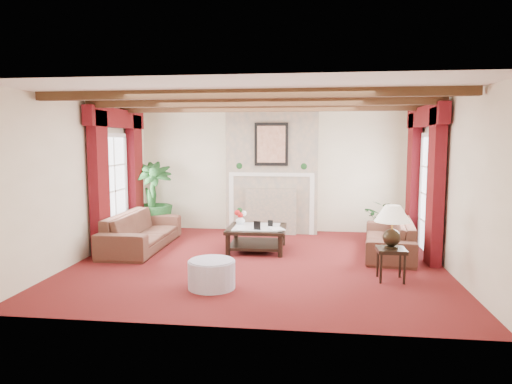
# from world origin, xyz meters

# --- Properties ---
(floor) EXTENTS (6.00, 6.00, 0.00)m
(floor) POSITION_xyz_m (0.00, 0.00, 0.00)
(floor) COLOR #4C100D
(floor) RESTS_ON ground
(ceiling) EXTENTS (6.00, 6.00, 0.00)m
(ceiling) POSITION_xyz_m (0.00, 0.00, 2.70)
(ceiling) COLOR white
(ceiling) RESTS_ON floor
(back_wall) EXTENTS (6.00, 0.02, 2.70)m
(back_wall) POSITION_xyz_m (0.00, 2.75, 1.35)
(back_wall) COLOR beige
(back_wall) RESTS_ON ground
(left_wall) EXTENTS (0.02, 5.50, 2.70)m
(left_wall) POSITION_xyz_m (-3.00, 0.00, 1.35)
(left_wall) COLOR beige
(left_wall) RESTS_ON ground
(right_wall) EXTENTS (0.02, 5.50, 2.70)m
(right_wall) POSITION_xyz_m (3.00, 0.00, 1.35)
(right_wall) COLOR beige
(right_wall) RESTS_ON ground
(ceiling_beams) EXTENTS (6.00, 3.00, 0.12)m
(ceiling_beams) POSITION_xyz_m (0.00, 0.00, 2.64)
(ceiling_beams) COLOR #331D10
(ceiling_beams) RESTS_ON ceiling
(fireplace) EXTENTS (2.00, 0.52, 2.70)m
(fireplace) POSITION_xyz_m (0.00, 2.55, 2.70)
(fireplace) COLOR #9F8367
(fireplace) RESTS_ON ground
(french_door_left) EXTENTS (0.10, 1.10, 2.16)m
(french_door_left) POSITION_xyz_m (-2.97, 1.00, 2.13)
(french_door_left) COLOR white
(french_door_left) RESTS_ON ground
(french_door_right) EXTENTS (0.10, 1.10, 2.16)m
(french_door_right) POSITION_xyz_m (2.97, 1.00, 2.13)
(french_door_right) COLOR white
(french_door_right) RESTS_ON ground
(curtains_left) EXTENTS (0.20, 2.40, 2.55)m
(curtains_left) POSITION_xyz_m (-2.86, 1.00, 2.55)
(curtains_left) COLOR #4D0C0A
(curtains_left) RESTS_ON ground
(curtains_right) EXTENTS (0.20, 2.40, 2.55)m
(curtains_right) POSITION_xyz_m (2.86, 1.00, 2.55)
(curtains_right) COLOR #4D0C0A
(curtains_right) RESTS_ON ground
(sofa_left) EXTENTS (2.30, 0.72, 0.89)m
(sofa_left) POSITION_xyz_m (-2.31, 0.72, 0.45)
(sofa_left) COLOR black
(sofa_left) RESTS_ON ground
(sofa_right) EXTENTS (2.21, 1.10, 0.80)m
(sofa_right) POSITION_xyz_m (2.26, 0.82, 0.40)
(sofa_right) COLOR black
(sofa_right) RESTS_ON ground
(potted_palm) EXTENTS (2.01, 2.21, 0.88)m
(potted_palm) POSITION_xyz_m (-2.56, 2.00, 0.44)
(potted_palm) COLOR black
(potted_palm) RESTS_ON ground
(small_plant) EXTENTS (1.54, 1.54, 0.64)m
(small_plant) POSITION_xyz_m (2.34, 1.99, 0.32)
(small_plant) COLOR black
(small_plant) RESTS_ON ground
(coffee_table) EXTENTS (1.08, 1.08, 0.44)m
(coffee_table) POSITION_xyz_m (-0.13, 0.80, 0.22)
(coffee_table) COLOR black
(coffee_table) RESTS_ON ground
(side_table) EXTENTS (0.45, 0.45, 0.48)m
(side_table) POSITION_xyz_m (2.03, -0.80, 0.24)
(side_table) COLOR black
(side_table) RESTS_ON ground
(ottoman) EXTENTS (0.65, 0.65, 0.38)m
(ottoman) POSITION_xyz_m (-0.48, -1.45, 0.19)
(ottoman) COLOR #9B99AE
(ottoman) RESTS_ON ground
(table_lamp) EXTENTS (0.51, 0.51, 0.65)m
(table_lamp) POSITION_xyz_m (2.03, -0.80, 0.80)
(table_lamp) COLOR black
(table_lamp) RESTS_ON side_table
(flower_vase) EXTENTS (0.27, 0.27, 0.18)m
(flower_vase) POSITION_xyz_m (-0.47, 1.03, 0.53)
(flower_vase) COLOR silver
(flower_vase) RESTS_ON coffee_table
(book) EXTENTS (0.25, 0.19, 0.32)m
(book) POSITION_xyz_m (0.16, 0.53, 0.59)
(book) COLOR black
(book) RESTS_ON coffee_table
(photo_frame_a) EXTENTS (0.13, 0.04, 0.17)m
(photo_frame_a) POSITION_xyz_m (-0.08, 0.50, 0.52)
(photo_frame_a) COLOR black
(photo_frame_a) RESTS_ON coffee_table
(photo_frame_b) EXTENTS (0.10, 0.04, 0.12)m
(photo_frame_b) POSITION_xyz_m (0.12, 0.87, 0.50)
(photo_frame_b) COLOR black
(photo_frame_b) RESTS_ON coffee_table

